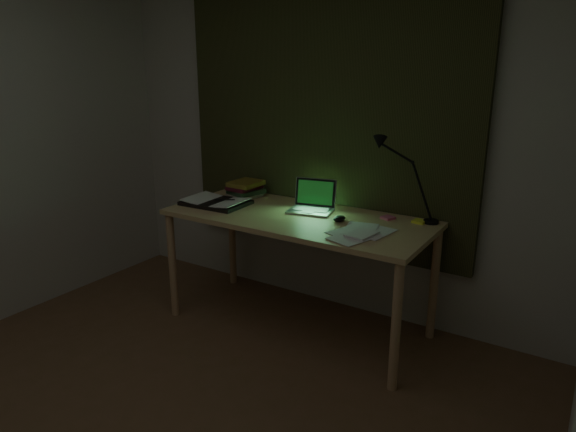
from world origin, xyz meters
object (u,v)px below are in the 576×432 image
laptop (310,197)px  desk_lamp (434,183)px  open_textbook (216,202)px  book_stack (246,189)px  desk (298,272)px  loose_papers (356,232)px

laptop → desk_lamp: size_ratio=0.63×
open_textbook → book_stack: 0.29m
desk → book_stack: book_stack is taller
open_textbook → laptop: bearing=13.6°
open_textbook → desk_lamp: 1.48m
laptop → open_textbook: 0.69m
open_textbook → loose_papers: (1.11, -0.06, -0.01)m
loose_papers → open_textbook: bearing=176.8°
laptop → desk_lamp: (0.76, 0.19, 0.15)m
desk → desk_lamp: size_ratio=3.42×
desk → loose_papers: bearing=-15.6°
book_stack → open_textbook: bearing=-99.3°
laptop → open_textbook: (-0.66, -0.19, -0.08)m
laptop → desk_lamp: bearing=1.8°
book_stack → desk_lamp: bearing=3.8°
desk → desk_lamp: 1.06m
open_textbook → desk_lamp: bearing=12.5°
book_stack → loose_papers: bearing=-18.1°
open_textbook → book_stack: size_ratio=1.88×
laptop → loose_papers: bearing=-41.1°
desk → open_textbook: 0.76m
laptop → book_stack: 0.62m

